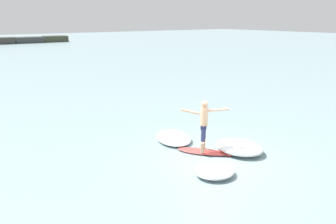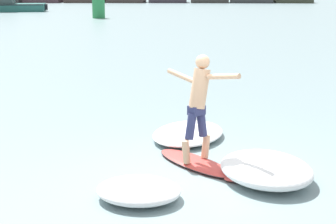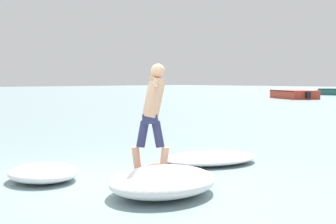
% 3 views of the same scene
% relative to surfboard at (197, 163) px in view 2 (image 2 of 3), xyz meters
% --- Properties ---
extents(ground_plane, '(200.00, 200.00, 0.00)m').
position_rel_surfboard_xyz_m(ground_plane, '(-0.04, -0.60, -0.04)').
color(ground_plane, '#7D979B').
extents(surfboard, '(1.65, 1.91, 0.22)m').
position_rel_surfboard_xyz_m(surfboard, '(0.00, 0.00, 0.00)').
color(surfboard, '#D54640').
rests_on(surfboard, ground).
extents(surfer, '(1.23, 1.33, 1.86)m').
position_rel_surfboard_xyz_m(surfer, '(0.02, 0.07, 1.14)').
color(surfer, tan).
rests_on(surfer, surfboard).
extents(fishing_boat_near_jetty, '(8.59, 3.39, 2.94)m').
position_rel_surfboard_xyz_m(fishing_boat_near_jetty, '(-16.71, 43.16, 0.62)').
color(fishing_boat_near_jetty, '#24625C').
rests_on(fishing_boat_near_jetty, ground).
extents(channel_marker_buoy, '(0.98, 0.98, 1.91)m').
position_rel_surfboard_xyz_m(channel_marker_buoy, '(-6.64, 35.08, 0.75)').
color(channel_marker_buoy, '#288447').
rests_on(channel_marker_buoy, ground).
extents(wave_foam_at_tail, '(1.85, 2.10, 0.38)m').
position_rel_surfboard_xyz_m(wave_foam_at_tail, '(1.10, -0.70, 0.15)').
color(wave_foam_at_tail, white).
rests_on(wave_foam_at_tail, ground).
extents(wave_foam_at_nose, '(1.93, 2.31, 0.22)m').
position_rel_surfboard_xyz_m(wave_foam_at_nose, '(-0.13, 1.70, 0.06)').
color(wave_foam_at_nose, white).
rests_on(wave_foam_at_nose, ground).
extents(wave_foam_beside, '(1.54, 1.45, 0.28)m').
position_rel_surfboard_xyz_m(wave_foam_beside, '(-0.92, -1.53, 0.09)').
color(wave_foam_beside, white).
rests_on(wave_foam_beside, ground).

